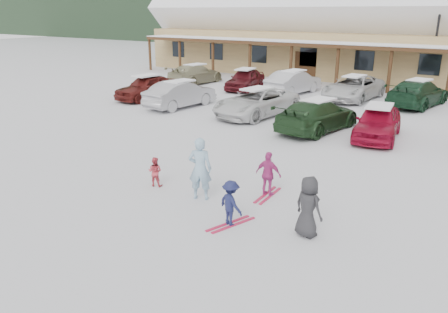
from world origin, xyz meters
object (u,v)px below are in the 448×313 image
Objects in this scene: adult_skier at (200,169)px; bystander_dark at (308,207)px; parked_car_3 at (317,115)px; parked_car_4 at (378,122)px; toddler_red at (155,172)px; parked_car_9 at (293,82)px; parked_car_10 at (353,88)px; parked_car_2 at (256,102)px; parked_car_7 at (195,74)px; child_magenta at (268,174)px; parked_car_1 at (180,94)px; parked_car_0 at (147,87)px; parked_car_11 at (418,93)px; child_navy at (231,203)px; parked_car_8 at (245,79)px; lamp_post at (436,38)px; day_lodge at (310,26)px.

adult_skier is 3.49m from bystander_dark.
parked_car_3 and parked_car_4 have the same top height.
toddler_red is 0.62× the size of bystander_dark.
parked_car_9 is at bearing -49.41° from parked_car_3.
parked_car_10 is (-3.77, 8.03, 0.02)m from parked_car_4.
parked_car_2 reaches higher than parked_car_7.
bystander_dark reaches higher than child_magenta.
parked_car_1 is at bearing -129.89° from parked_car_10.
parked_car_0 reaches higher than parked_car_2.
parked_car_1 is 0.87× the size of parked_car_2.
parked_car_11 is at bearing -175.95° from parked_car_7.
parked_car_7 is (-14.84, 15.54, 0.04)m from child_magenta.
bystander_dark is at bearing -71.15° from parked_car_10.
parked_car_0 is at bearing 103.37° from parked_car_7.
parked_car_3 is at bearing -78.81° from parked_car_10.
parked_car_11 is at bearing 5.12° from parked_car_10.
parked_car_0 is (-11.96, 10.26, -0.19)m from adult_skier.
adult_skier is at bearing 99.88° from parked_car_3.
parked_car_2 is (-4.06, 10.11, -0.21)m from adult_skier.
child_navy is at bearing 97.01° from parked_car_11.
parked_car_8 reaches higher than parked_car_7.
adult_skier reaches higher than child_navy.
parked_car_9 reaches higher than parked_car_7.
bystander_dark is 0.31× the size of parked_car_7.
parked_car_4 is (4.14, 9.35, 0.24)m from toddler_red.
parked_car_9 reaches higher than toddler_red.
parked_car_2 is at bearing 164.72° from parked_car_4.
bystander_dark is 17.82m from parked_car_11.
lamp_post reaches higher than parked_car_7.
lamp_post is 1.37× the size of parked_car_1.
parked_car_11 is at bearing 57.07° from parked_car_2.
adult_skier is 9.65m from parked_car_4.
toddler_red is 0.18× the size of parked_car_2.
parked_car_10 is at bearing -53.77° from day_lodge.
parked_car_8 is at bearing -84.76° from parked_car_1.
parked_car_1 is at bearing -99.02° from parked_car_8.
lamp_post reaches higher than bystander_dark.
child_navy is at bearing -90.40° from lamp_post.
child_navy is at bearing 108.98° from parked_car_3.
bystander_dark reaches higher than parked_car_1.
parked_car_0 is 11.73m from parked_car_3.
lamp_post is 1.47× the size of parked_car_8.
parked_car_10 reaches higher than parked_car_4.
toddler_red is at bearing 12.93° from bystander_dark.
parked_car_9 is (-6.97, 17.96, 0.16)m from child_navy.
bystander_dark is 20.91m from parked_car_8.
parked_car_10 is (-3.21, -6.48, -2.76)m from lamp_post.
parked_car_9 reaches higher than parked_car_11.
parked_car_10 is (-1.12, 8.24, 0.02)m from parked_car_3.
day_lodge is at bearing -56.54° from parked_car_3.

